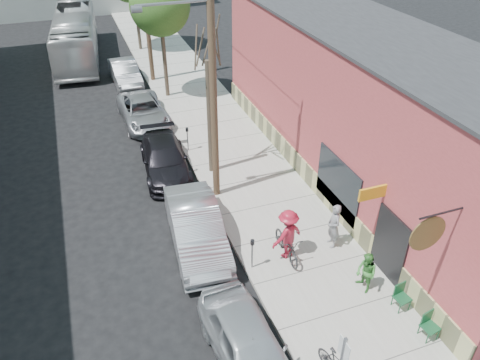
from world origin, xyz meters
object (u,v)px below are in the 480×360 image
object	(u,v)px
patron_grey	(334,226)
car_1	(197,228)
parking_meter_far	(187,135)
tree_leafy_mid	(160,6)
cyclist	(288,234)
car_0	(249,347)
car_4	(125,73)
patron_green	(366,273)
utility_pole_near	(211,77)
car_2	(165,159)
patio_chair_a	(402,298)
tree_bare	(210,119)
patio_chair_b	(430,327)
parking_meter_near	(252,249)
bus	(76,36)
car_3	(143,111)

from	to	relation	value
patron_grey	car_1	world-z (taller)	patron_grey
parking_meter_far	tree_leafy_mid	size ratio (longest dim) A/B	0.18
cyclist	car_0	size ratio (longest dim) A/B	0.44
patron_grey	car_4	size ratio (longest dim) A/B	0.39
patron_green	utility_pole_near	bearing A→B (deg)	-160.30
car_2	patio_chair_a	bearing A→B (deg)	-59.57
utility_pole_near	tree_bare	distance (m)	3.25
parking_meter_far	patio_chair_b	xyz separation A→B (m)	(3.86, -13.28, -0.39)
patron_green	cyclist	bearing A→B (deg)	-147.69
car_0	car_2	world-z (taller)	car_0
parking_meter_near	bus	world-z (taller)	bus
patron_grey	car_2	world-z (taller)	patron_grey
tree_bare	car_4	distance (m)	12.69
cyclist	car_2	bearing A→B (deg)	-85.89
parking_meter_far	patio_chair_a	bearing A→B (deg)	-72.62
car_3	bus	xyz separation A→B (m)	(-2.63, 12.34, 0.96)
car_0	cyclist	bearing A→B (deg)	48.78
car_1	patron_grey	bearing A→B (deg)	-16.70
parking_meter_far	cyclist	distance (m)	8.71
tree_leafy_mid	car_1	world-z (taller)	tree_leafy_mid
parking_meter_far	car_1	size ratio (longest dim) A/B	0.24
tree_bare	cyclist	world-z (taller)	tree_bare
car_3	car_4	world-z (taller)	car_4
cyclist	car_4	size ratio (longest dim) A/B	0.43
patio_chair_a	car_2	world-z (taller)	car_2
parking_meter_near	car_0	distance (m)	3.78
patio_chair_b	tree_leafy_mid	bearing A→B (deg)	88.58
car_2	bus	distance (m)	17.99
utility_pole_near	parking_meter_far	bearing A→B (deg)	91.99
parking_meter_near	tree_leafy_mid	distance (m)	16.46
patron_green	car_3	xyz separation A→B (m)	(-4.55, 15.05, -0.21)
car_4	parking_meter_far	bearing A→B (deg)	-83.29
patron_green	car_1	bearing A→B (deg)	-135.66
utility_pole_near	patio_chair_b	size ratio (longest dim) A/B	11.36
tree_bare	patio_chair_a	distance (m)	10.64
patron_green	car_0	world-z (taller)	patron_green
car_0	car_3	size ratio (longest dim) A/B	0.91
car_4	car_2	bearing A→B (deg)	-91.43
utility_pole_near	cyclist	bearing A→B (deg)	-74.71
utility_pole_near	patron_green	distance (m)	8.80
parking_meter_far	car_1	world-z (taller)	car_1
cyclist	car_3	size ratio (longest dim) A/B	0.39
tree_bare	car_4	bearing A→B (deg)	99.59
car_4	car_1	bearing A→B (deg)	-91.57
patron_grey	parking_meter_far	bearing A→B (deg)	-153.69
parking_meter_far	car_4	bearing A→B (deg)	98.58
parking_meter_far	utility_pole_near	xyz separation A→B (m)	(0.14, -4.03, 4.43)
utility_pole_near	car_1	world-z (taller)	utility_pole_near
car_1	patio_chair_b	bearing A→B (deg)	-45.79
tree_leafy_mid	patio_chair_a	world-z (taller)	tree_leafy_mid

